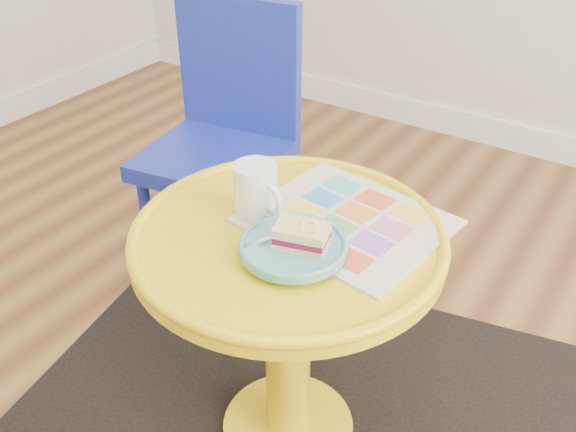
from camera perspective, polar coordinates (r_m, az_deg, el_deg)
The scene contains 9 objects.
room_walls at distance 2.52m, azimuth -10.39°, elevation 4.25°, with size 4.00×4.00×4.00m.
rug at distance 1.60m, azimuth -0.00°, elevation -18.39°, with size 1.30×1.10×0.01m, color black.
side_table at distance 1.31m, azimuth -0.00°, elevation -7.34°, with size 0.60×0.60×0.57m.
chair at distance 1.82m, azimuth -5.63°, elevation 7.46°, with size 0.42×0.42×0.82m.
newspaper at distance 1.25m, azimuth 5.20°, elevation -0.43°, with size 0.36×0.30×0.01m, color silver.
mug at distance 1.23m, azimuth -2.82°, elevation 2.32°, with size 0.12×0.09×0.11m.
plate at distance 1.14m, azimuth 0.45°, elevation -2.83°, with size 0.19×0.19×0.02m.
cake_slice at distance 1.12m, azimuth 1.24°, elevation -1.77°, with size 0.11×0.08×0.04m.
fork at distance 1.15m, azimuth -0.98°, elevation -1.74°, with size 0.07×0.14×0.00m.
Camera 1 is at (0.58, -0.57, 1.26)m, focal length 40.00 mm.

